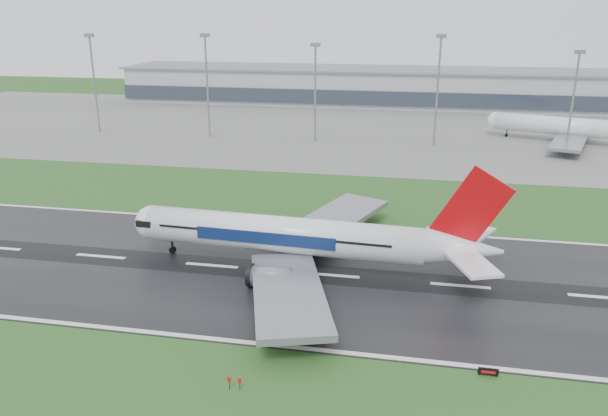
# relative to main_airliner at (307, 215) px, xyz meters

# --- Properties ---
(ground) EXTENTS (520.00, 520.00, 0.00)m
(ground) POSITION_rel_main_airliner_xyz_m (4.42, -2.50, -9.06)
(ground) COLOR #224D1C
(ground) RESTS_ON ground
(runway) EXTENTS (400.00, 45.00, 0.10)m
(runway) POSITION_rel_main_airliner_xyz_m (4.42, -2.50, -9.01)
(runway) COLOR black
(runway) RESTS_ON ground
(apron) EXTENTS (400.00, 130.00, 0.08)m
(apron) POSITION_rel_main_airliner_xyz_m (4.42, 122.50, -9.02)
(apron) COLOR slate
(apron) RESTS_ON ground
(terminal) EXTENTS (240.00, 36.00, 15.00)m
(terminal) POSITION_rel_main_airliner_xyz_m (4.42, 182.50, -1.56)
(terminal) COLOR #999BA4
(terminal) RESTS_ON ground
(main_airliner) EXTENTS (63.83, 61.10, 17.93)m
(main_airliner) POSITION_rel_main_airliner_xyz_m (0.00, 0.00, 0.00)
(main_airliner) COLOR white
(main_airliner) RESTS_ON runway
(parked_airliner) EXTENTS (69.59, 67.11, 16.46)m
(parked_airliner) POSITION_rel_main_airliner_xyz_m (65.17, 109.89, -0.75)
(parked_airliner) COLOR silver
(parked_airliner) RESTS_ON apron
(runway_sign) EXTENTS (2.31, 0.46, 1.04)m
(runway_sign) POSITION_rel_main_airliner_xyz_m (26.14, -25.87, -8.54)
(runway_sign) COLOR black
(runway_sign) RESTS_ON ground
(floodmast_0) EXTENTS (0.64, 0.64, 31.86)m
(floodmast_0) POSITION_rel_main_airliner_xyz_m (-91.66, 97.50, 6.87)
(floodmast_0) COLOR gray
(floodmast_0) RESTS_ON ground
(floodmast_1) EXTENTS (0.64, 0.64, 32.18)m
(floodmast_1) POSITION_rel_main_airliner_xyz_m (-51.45, 97.50, 7.02)
(floodmast_1) COLOR gray
(floodmast_1) RESTS_ON ground
(floodmast_2) EXTENTS (0.64, 0.64, 29.60)m
(floodmast_2) POSITION_rel_main_airliner_xyz_m (-15.65, 97.50, 5.74)
(floodmast_2) COLOR gray
(floodmast_2) RESTS_ON ground
(floodmast_3) EXTENTS (0.64, 0.64, 32.43)m
(floodmast_3) POSITION_rel_main_airliner_xyz_m (22.09, 97.50, 7.15)
(floodmast_3) COLOR gray
(floodmast_3) RESTS_ON ground
(floodmast_4) EXTENTS (0.64, 0.64, 28.36)m
(floodmast_4) POSITION_rel_main_airliner_xyz_m (61.06, 97.50, 5.11)
(floodmast_4) COLOR gray
(floodmast_4) RESTS_ON ground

